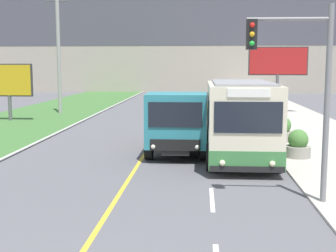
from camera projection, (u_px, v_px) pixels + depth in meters
The scene contains 11 objects.
apartment_block_background at pixel (185, 27), 66.63m from camera, with size 80.00×8.04×18.08m.
city_bus at pixel (241, 122), 18.32m from camera, with size 2.69×6.02×3.18m.
dump_truck at pixel (178, 124), 19.75m from camera, with size 2.52×6.29×2.68m.
car_distant at pixel (221, 105), 35.95m from camera, with size 1.80×4.30×1.45m.
utility_pole_far at pixel (59, 50), 35.96m from camera, with size 1.80×0.28×9.75m.
traffic_light_mast at pixel (302, 78), 12.55m from camera, with size 2.28×0.32×5.44m.
billboard_large at pixel (278, 63), 36.11m from camera, with size 4.53×0.24×5.17m.
billboard_small at pixel (9, 82), 31.60m from camera, with size 3.26×0.24×3.87m.
planter_round_near at pixel (298, 145), 18.99m from camera, with size 1.02×1.02×1.15m.
planter_round_second at pixel (282, 130), 22.99m from camera, with size 1.09×1.09×1.23m.
planter_round_third at pixel (267, 121), 27.02m from camera, with size 0.98×0.98×1.13m.
Camera 1 is at (2.42, -5.28, 3.86)m, focal length 50.00 mm.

